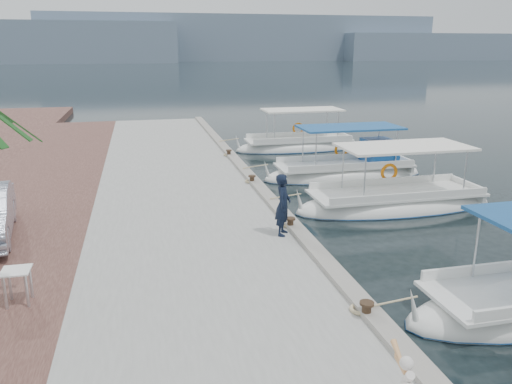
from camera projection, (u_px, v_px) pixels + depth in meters
ground at (319, 265)px, 13.05m from camera, size 400.00×400.00×0.00m
concrete_quay at (186, 207)px, 17.01m from camera, size 6.00×40.00×0.50m
quay_curb at (265, 193)px, 17.53m from camera, size 0.44×40.00×0.12m
cobblestone_strip at (29, 218)px, 15.92m from camera, size 4.00×40.00×0.50m
distant_hills at (219, 42)px, 205.80m from camera, size 330.00×60.00×18.00m
fishing_caique_c at (395, 204)px, 17.69m from camera, size 7.42×2.46×2.83m
fishing_caique_d at (346, 173)px, 21.85m from camera, size 7.25×2.30×2.83m
fishing_caique_e at (298, 147)px, 27.77m from camera, size 7.16×2.26×2.83m
mooring_bollards at (290, 222)px, 14.19m from camera, size 0.28×20.28×0.33m
fisherman at (283, 205)px, 13.58m from camera, size 0.65×0.74×1.72m
folding_table at (17, 280)px, 9.96m from camera, size 0.55×0.55×0.73m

